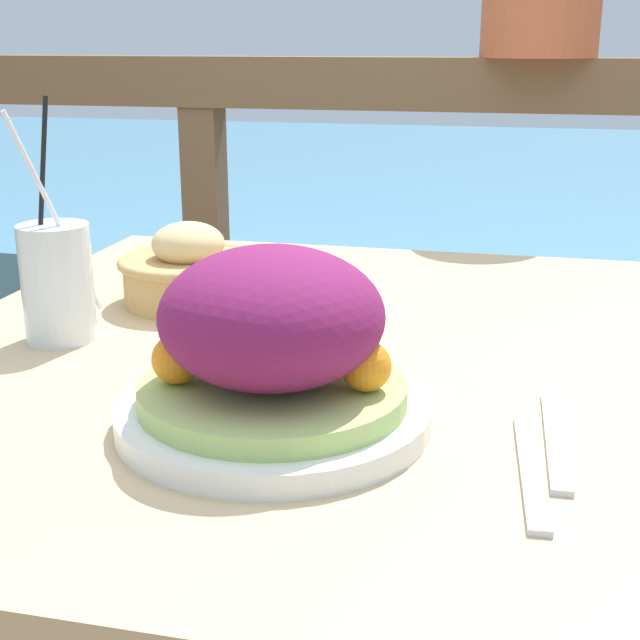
# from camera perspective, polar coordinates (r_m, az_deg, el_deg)

# --- Properties ---
(patio_table) EXTENTS (0.92, 0.92, 0.77)m
(patio_table) POSITION_cam_1_polar(r_m,az_deg,el_deg) (0.94, 2.67, -8.52)
(patio_table) COLOR tan
(patio_table) RESTS_ON ground_plane
(railing_fence) EXTENTS (2.80, 0.08, 1.04)m
(railing_fence) POSITION_cam_1_polar(r_m,az_deg,el_deg) (1.65, 7.76, 6.03)
(railing_fence) COLOR brown
(railing_fence) RESTS_ON ground_plane
(sea_backdrop) EXTENTS (12.00, 4.00, 0.51)m
(sea_backdrop) POSITION_cam_1_polar(r_m,az_deg,el_deg) (4.19, 10.93, 6.04)
(sea_backdrop) COLOR teal
(sea_backdrop) RESTS_ON ground_plane
(salad_plate) EXTENTS (0.25, 0.25, 0.15)m
(salad_plate) POSITION_cam_1_polar(r_m,az_deg,el_deg) (0.70, -3.08, -2.00)
(salad_plate) COLOR silver
(salad_plate) RESTS_ON patio_table
(drink_glass) EXTENTS (0.07, 0.08, 0.25)m
(drink_glass) POSITION_cam_1_polar(r_m,az_deg,el_deg) (0.95, -16.47, 2.36)
(drink_glass) COLOR silver
(drink_glass) RESTS_ON patio_table
(bread_basket) EXTENTS (0.17, 0.17, 0.10)m
(bread_basket) POSITION_cam_1_polar(r_m,az_deg,el_deg) (1.06, -8.36, 3.16)
(bread_basket) COLOR tan
(bread_basket) RESTS_ON patio_table
(fork) EXTENTS (0.03, 0.18, 0.00)m
(fork) POSITION_cam_1_polar(r_m,az_deg,el_deg) (0.67, 13.35, -9.27)
(fork) COLOR silver
(fork) RESTS_ON patio_table
(knife) EXTENTS (0.02, 0.18, 0.00)m
(knife) POSITION_cam_1_polar(r_m,az_deg,el_deg) (0.72, 14.85, -7.36)
(knife) COLOR silver
(knife) RESTS_ON patio_table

